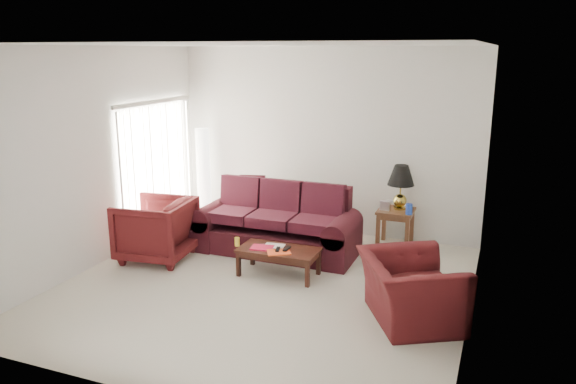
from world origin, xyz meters
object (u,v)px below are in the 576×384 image
Objects in this scene: sofa at (275,220)px; armchair_right at (410,290)px; armchair_left at (156,229)px; coffee_table at (279,262)px; end_table at (395,228)px; floor_lamp at (204,175)px.

armchair_right is (2.24, -1.48, -0.13)m from sofa.
sofa reaches higher than armchair_left.
sofa is at bearing 128.69° from coffee_table.
end_table is at bearing 113.47° from armchair_left.
end_table is at bearing -0.65° from floor_lamp.
sofa is 2.15× the size of armchair_right.
armchair_left is at bearing -154.65° from sofa.
floor_lamp reaches higher than armchair_right.
floor_lamp is (-1.74, 0.95, 0.34)m from sofa.
armchair_left is 3.77m from armchair_right.
sofa is 2.48× the size of armchair_left.
armchair_right is (3.98, -2.42, -0.47)m from floor_lamp.
sofa is at bearing -28.53° from floor_lamp.
armchair_right is (0.63, -2.39, 0.08)m from end_table.
coffee_table is (1.87, 0.08, -0.26)m from armchair_left.
end_table is 0.60× the size of armchair_left.
armchair_left is (-1.48, -0.90, -0.05)m from sofa.
sofa is 1.44× the size of floor_lamp.
end_table is 2.47m from armchair_right.
coffee_table is at bearing 41.13° from armchair_right.
armchair_left reaches higher than armchair_right.
end_table is at bearing -14.51° from armchair_right.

